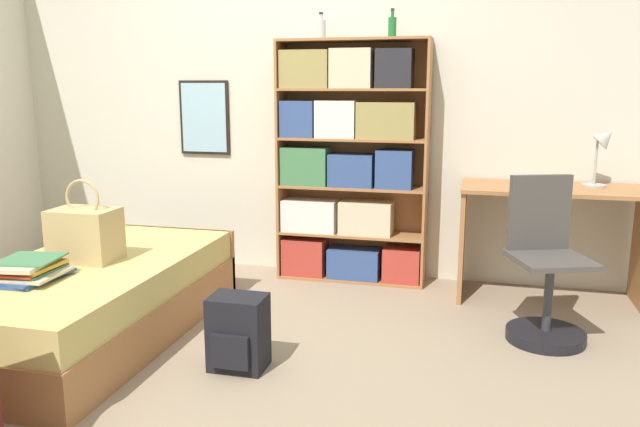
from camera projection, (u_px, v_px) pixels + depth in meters
The scene contains 12 objects.
ground_plane at pixel (198, 347), 3.45m from camera, with size 14.00×14.00×0.00m, color gray.
wall_back at pixel (283, 102), 4.74m from camera, with size 10.00×0.09×2.60m.
bed at pixel (94, 299), 3.58m from camera, with size 0.99×1.88×0.44m.
handbag at pixel (85, 234), 3.53m from camera, with size 0.36×0.25×0.47m.
book_stack_on_bed at pixel (32, 270), 3.19m from camera, with size 0.33×0.39×0.11m.
bookcase at pixel (347, 165), 4.51m from camera, with size 1.08×0.28×1.74m.
bottle_green at pixel (321, 29), 4.40m from camera, with size 0.07×0.07×0.18m.
bottle_brown at pixel (392, 27), 4.27m from camera, with size 0.06×0.06×0.20m.
desk at pixel (551, 223), 4.11m from camera, with size 1.18×0.56×0.77m.
desk_lamp at pixel (603, 147), 4.01m from camera, with size 0.20×0.15×0.41m.
desk_chair at pixel (545, 286), 3.52m from camera, with size 0.51×0.51×0.92m.
backpack at pixel (238, 333), 3.16m from camera, with size 0.28×0.24×0.38m.
Camera 1 is at (1.45, -2.97, 1.42)m, focal length 35.00 mm.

